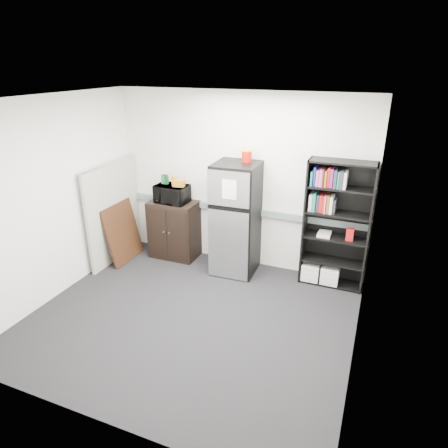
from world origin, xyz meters
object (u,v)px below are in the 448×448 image
object	(u,v)px
cubicle_partition	(114,212)
refrigerator	(236,219)
microwave	(172,194)
bookshelf	(335,222)
cabinet	(174,229)

from	to	relation	value
cubicle_partition	refrigerator	bearing A→B (deg)	9.79
refrigerator	microwave	bearing A→B (deg)	174.73
cubicle_partition	refrigerator	distance (m)	2.01
bookshelf	microwave	xyz separation A→B (m)	(-2.55, -0.08, 0.13)
cabinet	microwave	size ratio (longest dim) A/B	1.86
bookshelf	cubicle_partition	distance (m)	3.45
refrigerator	cabinet	bearing A→B (deg)	173.92
bookshelf	refrigerator	distance (m)	1.44
cabinet	cubicle_partition	bearing A→B (deg)	-153.85
cubicle_partition	microwave	world-z (taller)	cubicle_partition
cabinet	microwave	xyz separation A→B (m)	(0.00, -0.02, 0.62)
microwave	refrigerator	xyz separation A→B (m)	(1.12, -0.06, -0.25)
cabinet	refrigerator	distance (m)	1.18
bookshelf	cabinet	xyz separation A→B (m)	(-2.55, -0.07, -0.49)
bookshelf	cubicle_partition	size ratio (longest dim) A/B	1.14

